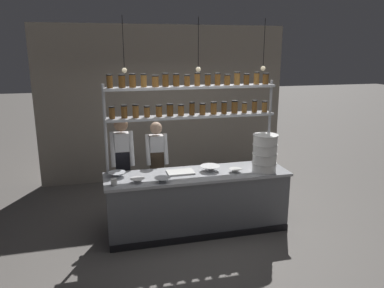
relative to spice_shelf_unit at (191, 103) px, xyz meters
The scene contains 15 objects.
ground_plane 1.96m from the spice_shelf_unit, 87.63° to the right, with size 40.00×40.00×0.00m, color slate.
back_wall 2.28m from the spice_shelf_unit, 89.65° to the left, with size 5.15×0.12×3.19m, color #9E9384.
prep_counter 1.51m from the spice_shelf_unit, 87.64° to the right, with size 2.75×0.76×0.92m.
spice_shelf_unit is the anchor object (origin of this frame).
chef_left 1.44m from the spice_shelf_unit, 164.54° to the left, with size 0.36×0.30×1.70m.
chef_center 1.22m from the spice_shelf_unit, 136.49° to the left, with size 0.37×0.29×1.57m.
container_stack 1.34m from the spice_shelf_unit, 26.55° to the right, with size 0.38×0.38×0.57m.
cutting_board 1.06m from the spice_shelf_unit, 131.65° to the right, with size 0.40×0.26×0.02m.
prep_bowl_near_left 1.22m from the spice_shelf_unit, 35.91° to the right, with size 0.19×0.19×0.05m.
prep_bowl_center_front 1.26m from the spice_shelf_unit, 134.10° to the right, with size 0.23×0.23×0.06m.
prep_bowl_center_back 1.03m from the spice_shelf_unit, 49.96° to the right, with size 0.30×0.30×0.08m.
prep_bowl_near_right 1.42m from the spice_shelf_unit, 150.86° to the right, with size 0.21×0.21×0.06m.
prep_bowl_far_left 1.53m from the spice_shelf_unit, behind, with size 0.25×0.25×0.07m.
serving_cup_front 1.65m from the spice_shelf_unit, 155.81° to the right, with size 0.08×0.08×0.10m.
pendant_light_row 0.64m from the spice_shelf_unit, 88.79° to the right, with size 2.06×0.07×0.73m.
Camera 1 is at (-1.39, -5.11, 2.73)m, focal length 35.00 mm.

